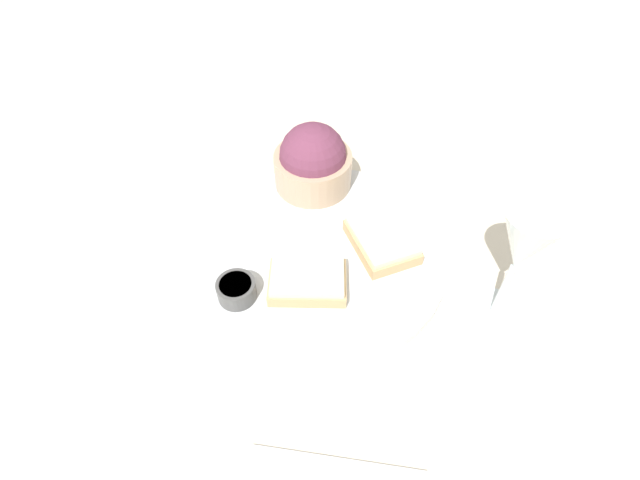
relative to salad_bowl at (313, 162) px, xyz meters
The scene contains 9 objects.
ground_plane 0.15m from the salad_bowl, 49.63° to the right, with size 4.00×4.00×0.00m, color beige.
dinner_plate 0.14m from the salad_bowl, 49.63° to the right, with size 0.35×0.35×0.01m.
salad_bowl is the anchor object (origin of this frame).
sauce_ramekin 0.23m from the salad_bowl, 78.04° to the right, with size 0.05×0.05×0.03m.
cheese_toast_near 0.16m from the salad_bowl, 17.66° to the right, with size 0.12×0.12×0.03m.
cheese_toast_far 0.20m from the salad_bowl, 55.65° to the right, with size 0.12×0.11×0.03m.
wine_glass 0.33m from the salad_bowl, ahead, with size 0.07×0.07×0.18m.
napkin 0.20m from the salad_bowl, 64.25° to the left, with size 0.14×0.13×0.01m.
fork 0.41m from the salad_bowl, 50.05° to the right, with size 0.16×0.09×0.01m.
Camera 1 is at (0.26, -0.36, 0.54)m, focal length 28.00 mm.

